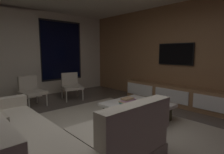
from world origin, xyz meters
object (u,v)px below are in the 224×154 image
coffee_table (137,112)px  accent_chair_by_curtain (31,89)px  sectional_couch (44,139)px  accent_chair_near_window (71,85)px  media_console (177,96)px  mounted_tv (175,54)px  book_stack_on_coffee_table (127,101)px

coffee_table → accent_chair_by_curtain: size_ratio=1.49×
sectional_couch → accent_chair_by_curtain: (0.73, 2.65, 0.14)m
sectional_couch → coffee_table: sectional_couch is taller
coffee_table → accent_chair_near_window: bearing=92.2°
accent_chair_near_window → accent_chair_by_curtain: (-1.15, 0.06, 0.00)m
accent_chair_by_curtain → media_console: 3.84m
sectional_couch → mounted_tv: (3.78, 0.30, 1.06)m
book_stack_on_coffee_table → sectional_couch: bearing=-172.8°
accent_chair_by_curtain → mounted_tv: mounted_tv is taller
media_console → mounted_tv: mounted_tv is taller
mounted_tv → sectional_couch: bearing=-175.5°
coffee_table → media_console: bearing=0.2°
coffee_table → accent_chair_near_window: (-0.09, 2.50, 0.25)m
accent_chair_near_window → mounted_tv: 3.12m
accent_chair_by_curtain → mounted_tv: size_ratio=0.77×
media_console → sectional_couch: bearing=-178.4°
book_stack_on_coffee_table → accent_chair_near_window: bearing=88.5°
coffee_table → mounted_tv: mounted_tv is taller
sectional_couch → media_console: sectional_couch is taller
mounted_tv → book_stack_on_coffee_table: bearing=-177.9°
book_stack_on_coffee_table → accent_chair_by_curtain: bearing=114.2°
accent_chair_near_window → book_stack_on_coffee_table: bearing=-91.5°
book_stack_on_coffee_table → media_console: size_ratio=0.10×
coffee_table → accent_chair_by_curtain: accent_chair_by_curtain is taller
book_stack_on_coffee_table → accent_chair_by_curtain: 2.65m
sectional_couch → accent_chair_near_window: sectional_couch is taller
coffee_table → accent_chair_near_window: 2.51m
sectional_couch → coffee_table: bearing=2.8°
media_console → accent_chair_by_curtain: bearing=138.5°
sectional_couch → accent_chair_near_window: size_ratio=3.21×
accent_chair_by_curtain → media_console: (2.87, -2.55, -0.18)m
media_console → mounted_tv: size_ratio=3.08×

